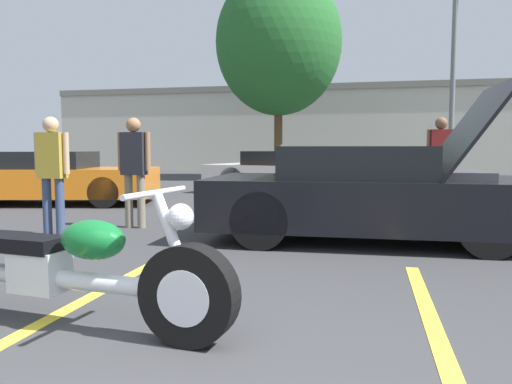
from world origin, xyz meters
TOP-DOWN VIEW (x-y plane):
  - parking_stripe_middle at (-1.24, 1.65)m, footprint 0.12×4.62m
  - parking_stripe_back at (1.37, 1.65)m, footprint 0.12×4.62m
  - far_building at (0.00, 26.10)m, footprint 32.00×4.20m
  - light_pole at (3.88, 17.80)m, footprint 1.21×0.28m
  - tree_background at (-2.49, 18.00)m, footprint 4.80×4.80m
  - motorcycle at (-1.10, 1.73)m, footprint 2.58×0.73m
  - show_car_hood_open at (0.95, 5.41)m, footprint 4.14×2.04m
  - parked_car_left_row at (-5.71, 8.27)m, footprint 4.59×2.66m
  - parked_car_mid_left_row at (-0.83, 11.64)m, footprint 5.13×3.10m
  - spectator_near_motorcycle at (-2.48, 5.69)m, footprint 0.52×0.22m
  - spectator_by_show_car at (2.29, 9.10)m, footprint 0.52×0.24m
  - spectator_midground at (-3.29, 4.86)m, footprint 0.52×0.21m

SIDE VIEW (x-z plane):
  - parking_stripe_middle at x=-1.24m, z-range 0.00..0.01m
  - parking_stripe_back at x=1.37m, z-range 0.00..0.01m
  - motorcycle at x=-1.10m, z-range -0.09..0.85m
  - parked_car_left_row at x=-5.71m, z-range -0.01..1.11m
  - parked_car_mid_left_row at x=-0.83m, z-range 0.00..1.12m
  - show_car_hood_open at x=0.95m, z-range -0.39..1.61m
  - spectator_midground at x=-3.29m, z-range 0.15..1.77m
  - spectator_near_motorcycle at x=-2.48m, z-range 0.15..1.80m
  - spectator_by_show_car at x=2.29m, z-range 0.18..1.97m
  - far_building at x=0.00m, z-range 0.14..4.54m
  - light_pole at x=3.88m, z-range 0.38..7.69m
  - tree_background at x=-2.49m, z-range 1.22..9.19m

